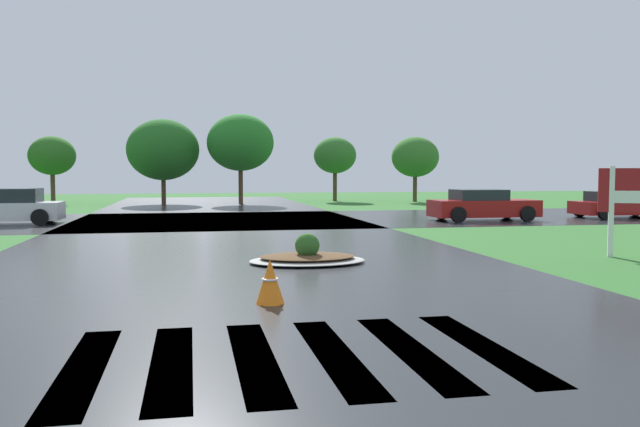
# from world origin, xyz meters

# --- Properties ---
(asphalt_roadway) EXTENTS (11.93, 80.00, 0.01)m
(asphalt_roadway) POSITION_xyz_m (0.00, 10.00, 0.00)
(asphalt_roadway) COLOR #232628
(asphalt_roadway) RESTS_ON ground
(asphalt_cross_road) EXTENTS (90.00, 10.74, 0.01)m
(asphalt_cross_road) POSITION_xyz_m (0.00, 24.87, 0.00)
(asphalt_cross_road) COLOR #232628
(asphalt_cross_road) RESTS_ON ground
(crosswalk_stripes) EXTENTS (4.95, 3.25, 0.01)m
(crosswalk_stripes) POSITION_xyz_m (0.00, 3.84, 0.00)
(crosswalk_stripes) COLOR white
(crosswalk_stripes) RESTS_ON ground
(median_island) EXTENTS (2.63, 1.90, 0.68)m
(median_island) POSITION_xyz_m (1.45, 11.24, 0.14)
(median_island) COLOR #9E9B93
(median_island) RESTS_ON ground
(car_white_sedan) EXTENTS (3.93, 2.02, 1.40)m
(car_white_sedan) POSITION_xyz_m (-8.05, 24.21, 0.65)
(car_white_sedan) COLOR silver
(car_white_sedan) RESTS_ON ground
(car_blue_compact) EXTENTS (4.49, 2.04, 1.31)m
(car_blue_compact) POSITION_xyz_m (10.98, 22.55, 0.62)
(car_blue_compact) COLOR maroon
(car_blue_compact) RESTS_ON ground
(car_silver_hatch) EXTENTS (4.20, 2.14, 1.18)m
(car_silver_hatch) POSITION_xyz_m (17.67, 22.89, 0.56)
(car_silver_hatch) COLOR maroon
(car_silver_hatch) RESTS_ON ground
(traffic_cone) EXTENTS (0.45, 0.45, 0.71)m
(traffic_cone) POSITION_xyz_m (0.08, 6.84, 0.34)
(traffic_cone) COLOR orange
(traffic_cone) RESTS_ON ground
(background_treeline) EXTENTS (32.40, 6.42, 5.68)m
(background_treeline) POSITION_xyz_m (-1.09, 39.72, 3.53)
(background_treeline) COLOR #4C3823
(background_treeline) RESTS_ON ground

